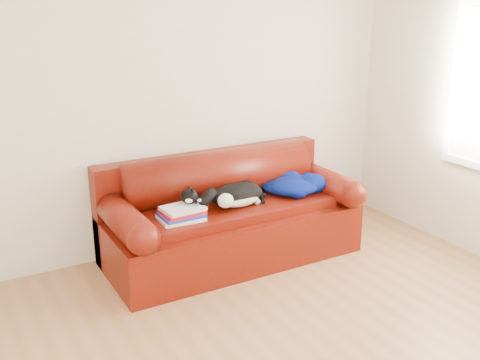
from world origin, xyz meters
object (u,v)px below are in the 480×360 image
object	(u,v)px
sofa_base	(232,231)
book_stack	(182,213)
blanket	(295,184)
cat	(237,196)

from	to	relation	value
sofa_base	book_stack	bearing A→B (deg)	-164.59
book_stack	blanket	world-z (taller)	blanket
sofa_base	book_stack	world-z (taller)	book_stack
book_stack	cat	world-z (taller)	cat
book_stack	sofa_base	bearing A→B (deg)	15.41
book_stack	blanket	bearing A→B (deg)	4.80
cat	sofa_base	bearing A→B (deg)	67.02
sofa_base	blanket	world-z (taller)	blanket
sofa_base	cat	bearing A→B (deg)	-91.03
book_stack	blanket	xyz separation A→B (m)	(1.11, 0.09, 0.02)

